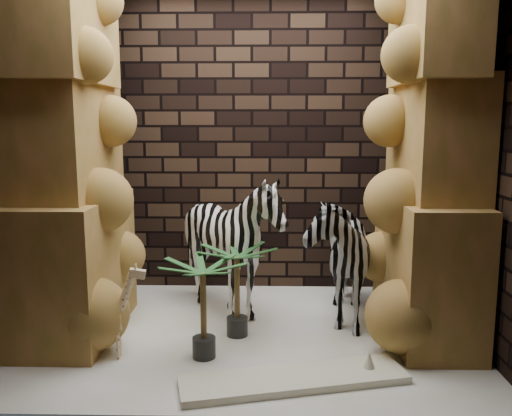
{
  "coord_description": "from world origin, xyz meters",
  "views": [
    {
      "loc": [
        0.17,
        -4.09,
        1.68
      ],
      "look_at": [
        0.07,
        0.15,
        1.0
      ],
      "focal_mm": 37.19,
      "sensor_mm": 36.0,
      "label": 1
    }
  ],
  "objects_px": {
    "zebra_left": "(232,252)",
    "surfboard": "(294,379)",
    "zebra_right": "(336,244)",
    "palm_front": "(237,291)",
    "giraffe_toy": "(104,311)",
    "palm_back": "(203,309)"
  },
  "relations": [
    {
      "from": "zebra_left",
      "to": "surfboard",
      "type": "bearing_deg",
      "value": -64.29
    },
    {
      "from": "zebra_right",
      "to": "giraffe_toy",
      "type": "height_order",
      "value": "zebra_right"
    },
    {
      "from": "zebra_right",
      "to": "palm_back",
      "type": "height_order",
      "value": "zebra_right"
    },
    {
      "from": "palm_back",
      "to": "surfboard",
      "type": "relative_size",
      "value": 0.49
    },
    {
      "from": "zebra_left",
      "to": "giraffe_toy",
      "type": "height_order",
      "value": "zebra_left"
    },
    {
      "from": "zebra_right",
      "to": "zebra_left",
      "type": "xyz_separation_m",
      "value": [
        -0.9,
        0.03,
        -0.08
      ]
    },
    {
      "from": "zebra_right",
      "to": "surfboard",
      "type": "distance_m",
      "value": 1.43
    },
    {
      "from": "surfboard",
      "to": "giraffe_toy",
      "type": "bearing_deg",
      "value": 151.89
    },
    {
      "from": "zebra_right",
      "to": "surfboard",
      "type": "bearing_deg",
      "value": -105.37
    },
    {
      "from": "giraffe_toy",
      "to": "palm_back",
      "type": "distance_m",
      "value": 0.71
    },
    {
      "from": "zebra_right",
      "to": "palm_back",
      "type": "xyz_separation_m",
      "value": [
        -1.05,
        -0.85,
        -0.29
      ]
    },
    {
      "from": "zebra_left",
      "to": "palm_front",
      "type": "relative_size",
      "value": 1.7
    },
    {
      "from": "giraffe_toy",
      "to": "surfboard",
      "type": "height_order",
      "value": "giraffe_toy"
    },
    {
      "from": "palm_front",
      "to": "zebra_right",
      "type": "bearing_deg",
      "value": 27.86
    },
    {
      "from": "palm_front",
      "to": "surfboard",
      "type": "relative_size",
      "value": 0.5
    },
    {
      "from": "giraffe_toy",
      "to": "palm_front",
      "type": "bearing_deg",
      "value": 18.48
    },
    {
      "from": "surfboard",
      "to": "palm_front",
      "type": "bearing_deg",
      "value": 104.56
    },
    {
      "from": "palm_back",
      "to": "palm_front",
      "type": "bearing_deg",
      "value": 62.0
    },
    {
      "from": "zebra_left",
      "to": "zebra_right",
      "type": "bearing_deg",
      "value": 2.7
    },
    {
      "from": "zebra_right",
      "to": "palm_front",
      "type": "xyz_separation_m",
      "value": [
        -0.83,
        -0.44,
        -0.28
      ]
    },
    {
      "from": "zebra_left",
      "to": "palm_front",
      "type": "height_order",
      "value": "zebra_left"
    },
    {
      "from": "zebra_left",
      "to": "palm_front",
      "type": "xyz_separation_m",
      "value": [
        0.07,
        -0.46,
        -0.2
      ]
    }
  ]
}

